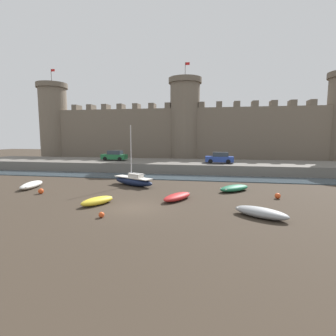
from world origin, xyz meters
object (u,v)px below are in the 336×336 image
(rowboat_midflat_centre, at_px, (234,188))
(rowboat_foreground_left, at_px, (32,185))
(mooring_buoy_near_shore, at_px, (41,191))
(mooring_buoy_near_channel, at_px, (278,196))
(car_quay_centre_east, at_px, (220,158))
(rowboat_near_channel_left, at_px, (177,197))
(mooring_buoy_off_centre, at_px, (101,215))
(car_quay_centre_west, at_px, (114,156))
(sailboat_foreground_right, at_px, (133,181))
(rowboat_midflat_left, at_px, (97,201))
(rowboat_near_channel_right, at_px, (261,212))

(rowboat_midflat_centre, xyz_separation_m, rowboat_foreground_left, (-20.99, -2.11, 0.02))
(mooring_buoy_near_shore, bearing_deg, mooring_buoy_near_channel, 5.05)
(rowboat_midflat_centre, relative_size, car_quay_centre_east, 0.87)
(rowboat_near_channel_left, relative_size, mooring_buoy_near_shore, 7.08)
(mooring_buoy_off_centre, distance_m, car_quay_centre_west, 26.50)
(mooring_buoy_near_shore, bearing_deg, car_quay_centre_east, 46.08)
(sailboat_foreground_right, xyz_separation_m, rowboat_near_channel_left, (5.74, -5.69, -0.26))
(sailboat_foreground_right, bearing_deg, mooring_buoy_off_centre, -83.02)
(rowboat_midflat_centre, bearing_deg, mooring_buoy_near_shore, -166.25)
(mooring_buoy_near_channel, distance_m, mooring_buoy_near_shore, 21.82)
(mooring_buoy_near_shore, xyz_separation_m, car_quay_centre_east, (16.93, 17.58, 1.98))
(mooring_buoy_near_channel, height_order, car_quay_centre_west, car_quay_centre_west)
(rowboat_midflat_left, height_order, mooring_buoy_off_centre, rowboat_midflat_left)
(sailboat_foreground_right, xyz_separation_m, mooring_buoy_off_centre, (1.39, -11.38, -0.38))
(sailboat_foreground_right, relative_size, mooring_buoy_near_shore, 12.94)
(rowboat_midflat_centre, xyz_separation_m, sailboat_foreground_right, (-10.79, 1.07, 0.24))
(mooring_buoy_near_channel, relative_size, car_quay_centre_east, 0.12)
(car_quay_centre_west, bearing_deg, rowboat_near_channel_right, -49.55)
(mooring_buoy_near_shore, bearing_deg, rowboat_midflat_left, -21.42)
(rowboat_near_channel_right, bearing_deg, mooring_buoy_off_centre, -169.52)
(mooring_buoy_near_shore, relative_size, car_quay_centre_east, 0.12)
(rowboat_near_channel_right, relative_size, rowboat_midflat_left, 1.23)
(rowboat_near_channel_right, xyz_separation_m, mooring_buoy_near_channel, (2.35, 5.82, -0.10))
(car_quay_centre_east, bearing_deg, rowboat_midflat_left, -115.85)
(rowboat_midflat_left, relative_size, mooring_buoy_near_shore, 6.14)
(rowboat_near_channel_right, relative_size, rowboat_near_channel_left, 1.06)
(rowboat_near_channel_right, distance_m, mooring_buoy_off_centre, 10.76)
(mooring_buoy_near_channel, bearing_deg, sailboat_foreground_right, 165.87)
(sailboat_foreground_right, xyz_separation_m, mooring_buoy_near_shore, (-7.41, -5.53, -0.31))
(mooring_buoy_near_shore, height_order, car_quay_centre_east, car_quay_centre_east)
(rowboat_midflat_left, bearing_deg, mooring_buoy_off_centre, -60.58)
(rowboat_foreground_left, distance_m, rowboat_near_channel_right, 23.04)
(rowboat_foreground_left, relative_size, rowboat_near_channel_left, 1.14)
(sailboat_foreground_right, height_order, rowboat_near_channel_right, sailboat_foreground_right)
(rowboat_foreground_left, bearing_deg, rowboat_midflat_centre, 5.74)
(rowboat_foreground_left, xyz_separation_m, rowboat_near_channel_left, (15.94, -2.50, -0.03))
(car_quay_centre_west, bearing_deg, mooring_buoy_near_shore, -89.59)
(rowboat_midflat_centre, bearing_deg, mooring_buoy_near_channel, -35.62)
(sailboat_foreground_right, xyz_separation_m, rowboat_midflat_left, (-0.34, -8.30, -0.24))
(mooring_buoy_near_shore, height_order, car_quay_centre_west, car_quay_centre_west)
(rowboat_midflat_centre, height_order, rowboat_near_channel_left, rowboat_midflat_centre)
(rowboat_foreground_left, distance_m, car_quay_centre_west, 16.97)
(rowboat_near_channel_right, height_order, rowboat_midflat_left, rowboat_near_channel_right)
(rowboat_near_channel_right, xyz_separation_m, rowboat_near_channel_left, (-6.24, 3.74, -0.04))
(car_quay_centre_east, bearing_deg, mooring_buoy_near_shore, -133.92)
(mooring_buoy_near_channel, bearing_deg, mooring_buoy_near_shore, -174.95)
(rowboat_near_channel_right, bearing_deg, rowboat_midflat_left, 174.79)
(sailboat_foreground_right, relative_size, rowboat_near_channel_left, 1.83)
(rowboat_near_channel_left, xyz_separation_m, car_quay_centre_west, (-13.29, 19.16, 1.92))
(rowboat_foreground_left, bearing_deg, mooring_buoy_near_channel, -0.99)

